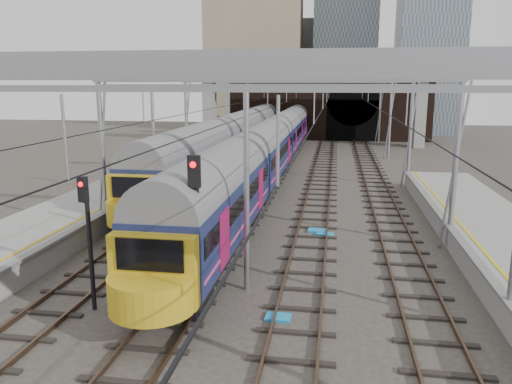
% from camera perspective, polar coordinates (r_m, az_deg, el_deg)
% --- Properties ---
extents(ground, '(160.00, 160.00, 0.00)m').
position_cam_1_polar(ground, '(16.60, -2.29, -13.76)').
color(ground, '#38332D').
rests_on(ground, ground).
extents(tracks, '(14.40, 80.00, 0.22)m').
position_cam_1_polar(tracks, '(30.63, 3.23, -1.45)').
color(tracks, '#4C3828').
rests_on(tracks, ground).
extents(overhead_line, '(16.80, 80.00, 8.00)m').
position_cam_1_polar(overhead_line, '(36.22, 4.43, 11.12)').
color(overhead_line, gray).
rests_on(overhead_line, ground).
extents(retaining_wall, '(28.00, 2.75, 9.00)m').
position_cam_1_polar(retaining_wall, '(66.62, 7.82, 9.64)').
color(retaining_wall, black).
rests_on(retaining_wall, ground).
extents(overbridge, '(28.00, 3.00, 9.25)m').
position_cam_1_polar(overbridge, '(60.68, 6.41, 12.20)').
color(overbridge, gray).
rests_on(overbridge, ground).
extents(city_skyline, '(37.50, 27.50, 60.00)m').
position_cam_1_polar(city_skyline, '(85.65, 9.35, 18.72)').
color(city_skyline, tan).
rests_on(city_skyline, ground).
extents(train_main, '(2.65, 61.40, 4.61)m').
position_cam_1_polar(train_main, '(43.77, 2.50, 5.87)').
color(train_main, black).
rests_on(train_main, ground).
extents(train_second, '(2.73, 47.30, 4.71)m').
position_cam_1_polar(train_second, '(45.75, -2.31, 6.21)').
color(train_second, black).
rests_on(train_second, ground).
extents(signal_near_left, '(0.36, 0.45, 4.50)m').
position_cam_1_polar(signal_near_left, '(16.70, -18.70, -3.73)').
color(signal_near_left, black).
rests_on(signal_near_left, ground).
extents(signal_near_centre, '(0.39, 0.48, 5.26)m').
position_cam_1_polar(signal_near_centre, '(15.09, -6.81, -3.18)').
color(signal_near_centre, black).
rests_on(signal_near_centre, ground).
extents(equip_cover_a, '(0.82, 0.60, 0.09)m').
position_cam_1_polar(equip_cover_a, '(16.29, 2.54, -14.11)').
color(equip_cover_a, '#1C8ED2').
rests_on(equip_cover_a, ground).
extents(equip_cover_b, '(0.92, 0.75, 0.09)m').
position_cam_1_polar(equip_cover_b, '(24.83, 7.85, -4.78)').
color(equip_cover_b, '#1C8ED2').
rests_on(equip_cover_b, ground).
extents(equip_cover_c, '(0.98, 0.71, 0.11)m').
position_cam_1_polar(equip_cover_c, '(25.30, 7.06, -4.41)').
color(equip_cover_c, '#1C8ED2').
rests_on(equip_cover_c, ground).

